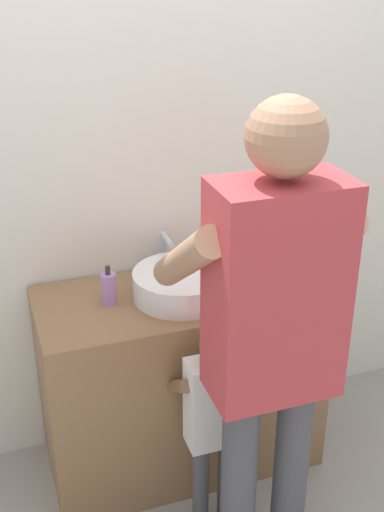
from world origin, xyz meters
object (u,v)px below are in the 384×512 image
Objects in this scene: soap_bottle at (109,288)px; child_toddler at (214,413)px; toothbrush_cup at (261,272)px; adult_parent at (272,320)px.

child_toddler is (0.29, -0.42, -0.37)m from soap_bottle.
toothbrush_cup is 0.12× the size of adult_parent.
adult_parent is at bearing -59.31° from soap_bottle.
child_toddler is at bearing -133.06° from toothbrush_cup.
adult_parent is at bearing -67.16° from child_toddler.
soap_bottle is at bearing 124.65° from child_toddler.
child_toddler is (-0.35, -0.37, -0.36)m from toothbrush_cup.
soap_bottle is 0.09× the size of adult_parent.
toothbrush_cup is 0.64m from soap_bottle.
toothbrush_cup is at bearing 46.94° from child_toddler.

